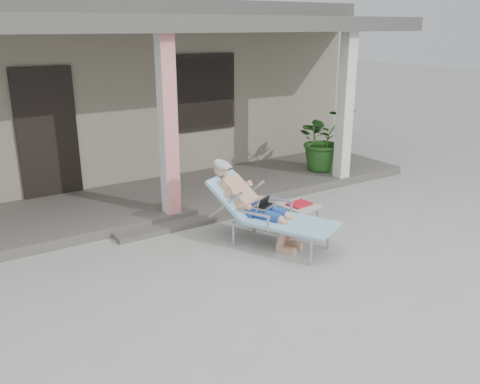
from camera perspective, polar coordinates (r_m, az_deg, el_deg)
ground at (r=6.17m, az=1.14°, el=-9.39°), size 60.00×60.00×0.00m
house at (r=11.50m, az=-17.53°, el=11.44°), size 10.40×5.40×3.30m
porch_deck at (r=8.59m, az=-10.08°, el=-0.98°), size 10.00×2.00×0.15m
porch_overhang at (r=8.08m, az=-11.02°, el=17.40°), size 10.00×2.30×2.85m
porch_step at (r=7.62m, az=-6.66°, el=-3.65°), size 2.00×0.30×0.07m
lounger at (r=6.80m, az=2.43°, el=-0.12°), size 1.37×1.85×1.17m
side_table at (r=7.38m, az=6.67°, el=-1.74°), size 0.53×0.53×0.42m
potted_palm at (r=10.03m, az=9.45°, el=5.90°), size 1.33×1.23×1.22m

